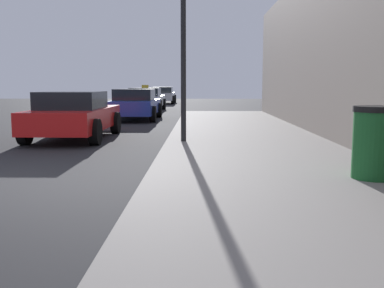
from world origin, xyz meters
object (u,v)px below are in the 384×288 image
(car_red, at_px, (74,115))
(car_silver, at_px, (162,95))
(street_lamp, at_px, (183,18))
(car_white, at_px, (146,99))
(trash_bin, at_px, (375,142))
(car_blue, at_px, (135,104))

(car_red, bearing_deg, car_silver, 88.74)
(street_lamp, relative_size, car_silver, 0.99)
(car_silver, bearing_deg, street_lamp, -84.08)
(street_lamp, height_order, car_white, street_lamp)
(car_white, bearing_deg, car_red, -91.66)
(street_lamp, distance_m, car_silver, 24.41)
(trash_bin, relative_size, car_silver, 0.25)
(car_silver, bearing_deg, trash_bin, -79.35)
(car_red, distance_m, car_blue, 6.61)
(car_red, bearing_deg, car_white, 88.34)
(car_red, relative_size, car_blue, 1.00)
(street_lamp, xyz_separation_m, car_white, (-2.63, 14.52, -2.28))
(car_silver, bearing_deg, car_red, -91.26)
(trash_bin, relative_size, car_blue, 0.25)
(trash_bin, bearing_deg, car_blue, 112.54)
(car_red, distance_m, car_white, 12.89)
(trash_bin, bearing_deg, car_silver, 100.65)
(trash_bin, relative_size, street_lamp, 0.25)
(car_white, height_order, car_silver, car_white)
(car_blue, xyz_separation_m, car_white, (-0.33, 6.31, 0.00))
(car_blue, bearing_deg, trash_bin, -67.46)
(trash_bin, xyz_separation_m, street_lamp, (-2.81, 4.11, 2.27))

